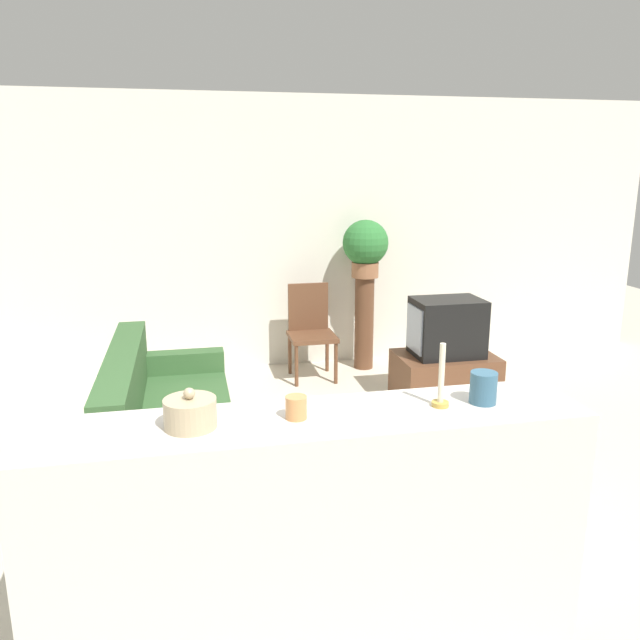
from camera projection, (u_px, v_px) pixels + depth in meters
ground_plane at (292, 568)px, 3.23m from camera, size 14.00×14.00×0.00m
wall_back at (233, 236)px, 6.15m from camera, size 9.00×0.06×2.70m
couch at (166, 429)px, 4.23m from camera, size 0.80×1.83×0.83m
tv_stand at (444, 379)px, 5.42m from camera, size 0.84×0.57×0.44m
television at (446, 327)px, 5.31m from camera, size 0.59×0.42×0.49m
wooden_chair at (311, 327)px, 6.06m from camera, size 0.44×0.44×0.91m
plant_stand at (364, 323)px, 6.32m from camera, size 0.19×0.19×0.94m
potted_plant at (365, 246)px, 6.13m from camera, size 0.45×0.45×0.57m
foreground_counter at (314, 539)px, 2.56m from camera, size 2.21×0.44×1.07m
decorative_bowl at (190, 413)px, 2.32m from camera, size 0.20×0.20×0.16m
candle_jar at (296, 407)px, 2.41m from camera, size 0.08×0.08×0.09m
candlestick at (441, 386)px, 2.52m from camera, size 0.07×0.07×0.27m
coffee_tin at (483, 388)px, 2.56m from camera, size 0.11×0.11×0.13m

